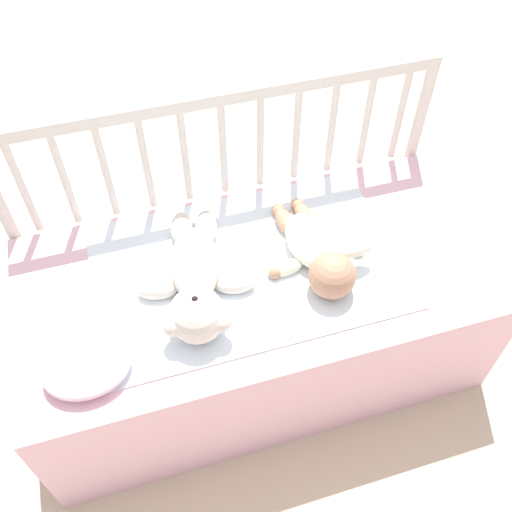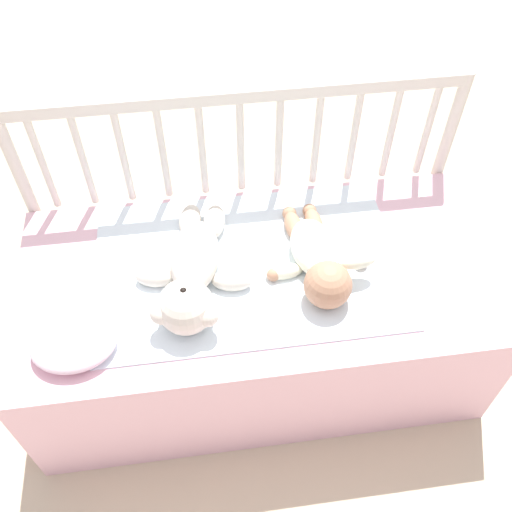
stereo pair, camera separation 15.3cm
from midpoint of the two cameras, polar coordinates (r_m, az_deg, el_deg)
The scene contains 7 objects.
ground_plane at distance 1.94m, azimuth -2.21°, elevation -9.79°, with size 12.00×12.00×0.00m, color #C6B293.
crib_mattress at distance 1.75m, azimuth -2.43°, elevation -6.22°, with size 1.32×0.64×0.44m.
crib_rail at distance 1.71m, azimuth -5.86°, elevation 9.68°, with size 1.32×0.04×0.79m.
blanket at distance 1.59m, azimuth -3.68°, elevation -1.17°, with size 0.84×0.55×0.01m.
teddy_bear at distance 1.50m, azimuth -8.97°, elevation -2.69°, with size 0.32×0.47×0.15m.
baby at distance 1.56m, azimuth 3.28°, elevation 0.24°, with size 0.29×0.39×0.13m.
small_pillow at distance 1.46m, azimuth -19.55°, elevation -10.62°, with size 0.21×0.17×0.06m.
Camera 1 is at (-0.28, -0.93, 1.68)m, focal length 40.00 mm.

